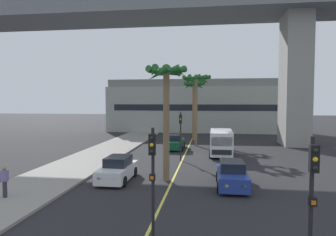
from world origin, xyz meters
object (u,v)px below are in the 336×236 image
Objects in this scene: car_queue_front at (118,170)px; palm_tree_mid_median at (166,87)px; traffic_light_median_near at (153,168)px; car_queue_second at (175,142)px; car_queue_third at (232,175)px; traffic_light_median_far at (181,129)px; pedestrian_near_crosswalk at (5,181)px; palm_tree_near_median at (196,85)px; delivery_van at (221,142)px; traffic_light_right_far_corner at (312,190)px; palm_tree_far_median at (194,94)px.

car_queue_front is 0.55× the size of palm_tree_mid_median.
car_queue_second is at bearing 94.30° from traffic_light_median_near.
car_queue_second is at bearing 110.03° from car_queue_third.
traffic_light_median_far is 14.36m from pedestrian_near_crosswalk.
car_queue_third is 0.50× the size of palm_tree_near_median.
car_queue_front is 13.37m from car_queue_second.
traffic_light_median_far is at bearing 87.72° from palm_tree_mid_median.
car_queue_front is 1.00× the size of car_queue_second.
traffic_light_median_far reaches higher than delivery_van.
traffic_light_median_far is 9.75m from palm_tree_near_median.
palm_tree_mid_median is (-1.19, -15.43, -0.96)m from palm_tree_near_median.
car_queue_front is at bearing 44.65° from pedestrian_near_crosswalk.
traffic_light_right_far_corner is 0.51× the size of palm_tree_near_median.
car_queue_front is at bearing -99.69° from car_queue_second.
traffic_light_median_far is (-3.85, 7.68, 1.99)m from car_queue_third.
car_queue_second is 14.56m from car_queue_third.
palm_tree_far_median is (-3.15, 11.06, 4.75)m from delivery_van.
palm_tree_mid_median is at bearing -92.28° from traffic_light_median_far.
traffic_light_median_near is 15.26m from traffic_light_median_far.
car_queue_third is 0.98× the size of traffic_light_median_near.
palm_tree_far_median is 4.80× the size of pedestrian_near_crosswalk.
traffic_light_median_near is 1.00× the size of traffic_light_right_far_corner.
traffic_light_right_far_corner reaches higher than car_queue_front.
traffic_light_median_far is 0.54× the size of palm_tree_far_median.
palm_tree_near_median is (-2.65, 5.78, 5.71)m from delivery_van.
car_queue_third is 8.82m from traffic_light_median_far.
car_queue_third is 0.53× the size of palm_tree_far_median.
delivery_van is at bearing 80.28° from traffic_light_median_near.
pedestrian_near_crosswalk is (-6.89, -17.77, 0.28)m from car_queue_second.
car_queue_third is 12.57m from pedestrian_near_crosswalk.
delivery_van is 18.50m from traffic_light_median_near.
traffic_light_right_far_corner is 0.56× the size of palm_tree_mid_median.
car_queue_front is at bearing -100.20° from palm_tree_far_median.
palm_tree_mid_median is (-0.27, -6.73, 3.32)m from traffic_light_median_far.
traffic_light_median_near is 0.54× the size of palm_tree_far_median.
palm_tree_far_median is at bearing 98.94° from traffic_light_right_far_corner.
car_queue_second is at bearing 105.55° from traffic_light_right_far_corner.
palm_tree_far_median is 27.57m from pedestrian_near_crosswalk.
palm_tree_mid_median is at bearing -111.70° from delivery_van.
traffic_light_right_far_corner is at bearing -62.01° from palm_tree_mid_median.
car_queue_front is at bearing -105.18° from palm_tree_near_median.
palm_tree_mid_median is at bearing 117.99° from traffic_light_right_far_corner.
traffic_light_median_far is 7.51m from palm_tree_mid_median.
car_queue_third is at bearing -63.38° from traffic_light_median_far.
pedestrian_near_crosswalk is at bearing -128.29° from delivery_van.
delivery_van is at bearing 55.46° from car_queue_front.
palm_tree_near_median is (0.46, 23.96, 4.28)m from traffic_light_median_near.
delivery_van reaches higher than car_queue_second.
traffic_light_median_near is 0.51× the size of palm_tree_near_median.
palm_tree_near_median is 1.05× the size of palm_tree_far_median.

